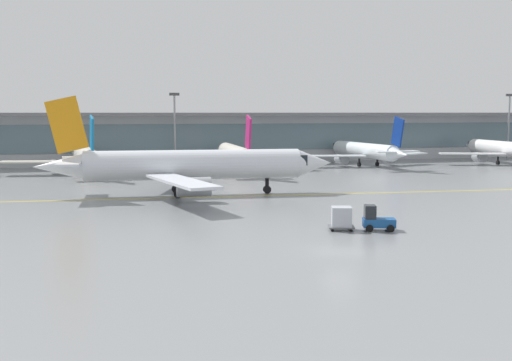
# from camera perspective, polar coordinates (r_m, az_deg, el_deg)

# --- Properties ---
(ground_plane) EXTENTS (400.00, 400.00, 0.00)m
(ground_plane) POSITION_cam_1_polar(r_m,az_deg,el_deg) (44.47, 7.59, -6.40)
(ground_plane) COLOR gray
(taxiway_centreline_stripe) EXTENTS (109.62, 9.84, 0.01)m
(taxiway_centreline_stripe) POSITION_cam_1_polar(r_m,az_deg,el_deg) (72.11, -5.37, -1.52)
(taxiway_centreline_stripe) COLOR yellow
(taxiway_centreline_stripe) RESTS_ON ground_plane
(terminal_concourse) EXTENTS (199.97, 11.00, 9.60)m
(terminal_concourse) POSITION_cam_1_polar(r_m,az_deg,el_deg) (121.74, -7.31, 3.92)
(terminal_concourse) COLOR #B2B7BC
(terminal_concourse) RESTS_ON ground_plane
(gate_airplane_2) EXTENTS (26.06, 28.13, 9.31)m
(gate_airplane_2) POSITION_cam_1_polar(r_m,az_deg,el_deg) (103.73, -15.23, 2.19)
(gate_airplane_2) COLOR silver
(gate_airplane_2) RESTS_ON ground_plane
(gate_airplane_3) EXTENTS (26.10, 28.12, 9.31)m
(gate_airplane_3) POSITION_cam_1_polar(r_m,az_deg,el_deg) (102.74, -1.88, 2.37)
(gate_airplane_3) COLOR silver
(gate_airplane_3) RESTS_ON ground_plane
(gate_airplane_4) EXTENTS (25.31, 27.29, 9.04)m
(gate_airplane_4) POSITION_cam_1_polar(r_m,az_deg,el_deg) (115.54, 9.87, 2.67)
(gate_airplane_4) COLOR white
(gate_airplane_4) RESTS_ON ground_plane
(gate_airplane_5) EXTENTS (26.07, 28.13, 9.31)m
(gate_airplane_5) POSITION_cam_1_polar(r_m,az_deg,el_deg) (126.64, 21.56, 2.66)
(gate_airplane_5) COLOR white
(gate_airplane_5) RESTS_ON ground_plane
(taxiing_regional_jet) EXTENTS (34.85, 32.28, 11.54)m
(taxiing_regional_jet) POSITION_cam_1_polar(r_m,az_deg,el_deg) (73.65, -6.02, 1.34)
(taxiing_regional_jet) COLOR silver
(taxiing_regional_jet) RESTS_ON ground_plane
(baggage_tug) EXTENTS (2.91, 2.26, 2.10)m
(baggage_tug) POSITION_cam_1_polar(r_m,az_deg,el_deg) (52.50, 10.86, -3.52)
(baggage_tug) COLOR #194C8C
(baggage_tug) RESTS_ON ground_plane
(cargo_dolly_lead) EXTENTS (2.50, 2.18, 1.94)m
(cargo_dolly_lead) POSITION_cam_1_polar(r_m,az_deg,el_deg) (52.16, 7.76, -3.35)
(cargo_dolly_lead) COLOR #595B60
(cargo_dolly_lead) RESTS_ON ground_plane
(apron_light_mast_1) EXTENTS (1.80, 0.36, 13.13)m
(apron_light_mast_1) POSITION_cam_1_polar(r_m,az_deg,el_deg) (113.86, -7.38, 4.94)
(apron_light_mast_1) COLOR gray
(apron_light_mast_1) RESTS_ON ground_plane
(apron_light_mast_2) EXTENTS (1.80, 0.36, 13.45)m
(apron_light_mast_2) POSITION_cam_1_polar(r_m,az_deg,el_deg) (140.39, 21.96, 4.84)
(apron_light_mast_2) COLOR gray
(apron_light_mast_2) RESTS_ON ground_plane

